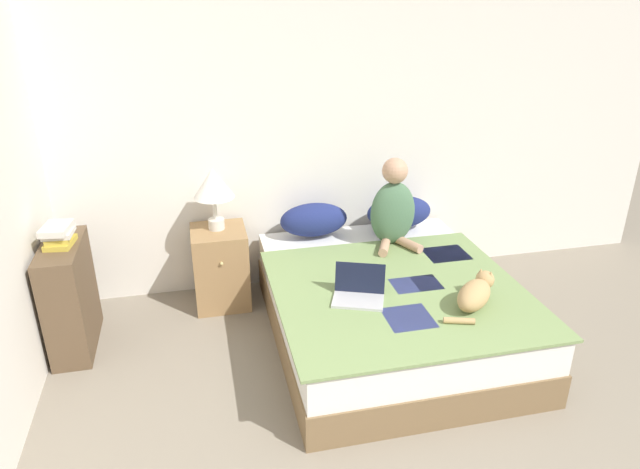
% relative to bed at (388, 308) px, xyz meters
% --- Properties ---
extents(wall_back, '(5.70, 0.05, 2.55)m').
position_rel_bed_xyz_m(wall_back, '(-0.01, 1.07, 1.03)').
color(wall_back, silver).
rests_on(wall_back, ground_plane).
extents(bed, '(1.68, 1.99, 0.50)m').
position_rel_bed_xyz_m(bed, '(0.00, 0.00, 0.00)').
color(bed, brown).
rests_on(bed, ground_plane).
extents(pillow_near, '(0.55, 0.28, 0.27)m').
position_rel_bed_xyz_m(pillow_near, '(-0.37, 0.83, 0.39)').
color(pillow_near, navy).
rests_on(pillow_near, bed).
extents(pillow_far, '(0.55, 0.28, 0.27)m').
position_rel_bed_xyz_m(pillow_far, '(0.37, 0.83, 0.39)').
color(pillow_far, navy).
rests_on(pillow_far, bed).
extents(person_sitting, '(0.37, 0.35, 0.70)m').
position_rel_bed_xyz_m(person_sitting, '(0.20, 0.54, 0.55)').
color(person_sitting, '#476B4C').
rests_on(person_sitting, bed).
extents(cat_tabby, '(0.46, 0.39, 0.19)m').
position_rel_bed_xyz_m(cat_tabby, '(0.39, -0.49, 0.34)').
color(cat_tabby, tan).
rests_on(cat_tabby, bed).
extents(laptop_open, '(0.40, 0.35, 0.21)m').
position_rel_bed_xyz_m(laptop_open, '(-0.30, -0.24, 0.30)').
color(laptop_open, '#B7B7BC').
rests_on(laptop_open, bed).
extents(nightstand, '(0.42, 0.46, 0.64)m').
position_rel_bed_xyz_m(nightstand, '(-1.14, 0.78, 0.07)').
color(nightstand, '#937047').
rests_on(nightstand, ground_plane).
extents(table_lamp, '(0.31, 0.31, 0.49)m').
position_rel_bed_xyz_m(table_lamp, '(-1.15, 0.81, 0.75)').
color(table_lamp, beige).
rests_on(table_lamp, nightstand).
extents(bookshelf, '(0.26, 0.65, 0.79)m').
position_rel_bed_xyz_m(bookshelf, '(-2.20, 0.40, 0.15)').
color(bookshelf, brown).
rests_on(bookshelf, ground_plane).
extents(book_stack_top, '(0.20, 0.26, 0.14)m').
position_rel_bed_xyz_m(book_stack_top, '(-2.19, 0.40, 0.62)').
color(book_stack_top, gold).
rests_on(book_stack_top, bookshelf).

